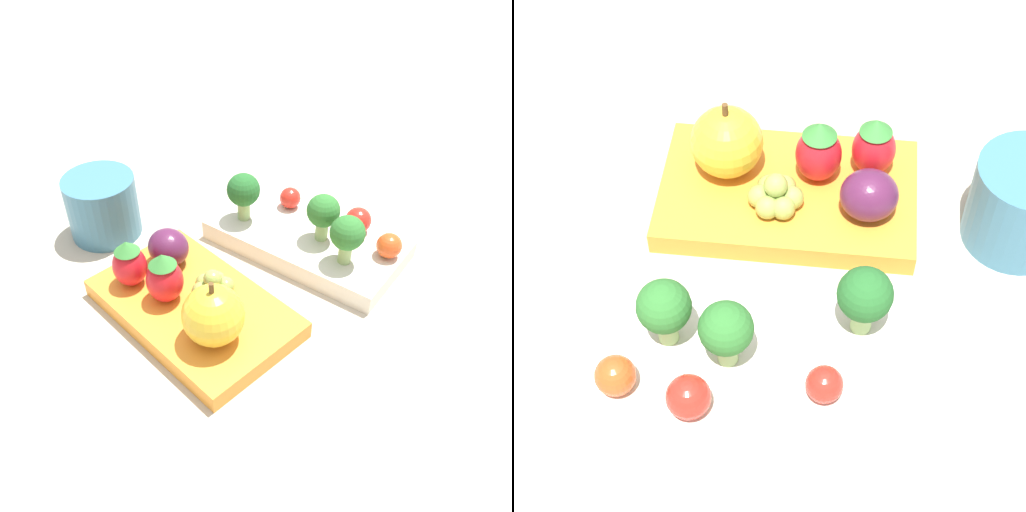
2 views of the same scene
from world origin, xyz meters
TOP-DOWN VIEW (x-y plane):
  - ground_plane at (0.00, 0.00)m, footprint 4.00×4.00m
  - bento_box_savoury at (0.00, 0.07)m, footprint 0.21×0.13m
  - bento_box_fruit at (-0.01, -0.08)m, footprint 0.19×0.13m
  - broccoli_floret_0 at (-0.07, 0.04)m, footprint 0.04×0.04m
  - broccoli_floret_1 at (0.02, 0.07)m, footprint 0.03×0.03m
  - broccoli_floret_2 at (0.06, 0.06)m, footprint 0.03×0.03m
  - cherry_tomato_0 at (-0.04, 0.09)m, footprint 0.02×0.02m
  - cherry_tomato_1 at (0.04, 0.11)m, footprint 0.03×0.03m
  - cherry_tomato_2 at (0.08, 0.10)m, footprint 0.03×0.03m
  - apple at (0.03, -0.09)m, footprint 0.05×0.05m
  - strawberry_0 at (-0.03, -0.09)m, footprint 0.03×0.03m
  - strawberry_1 at (-0.07, -0.10)m, footprint 0.03×0.03m
  - plum at (-0.07, -0.06)m, footprint 0.04×0.04m
  - grape_cluster at (-0.01, -0.06)m, footprint 0.04×0.04m
  - drinking_cup at (-0.18, -0.06)m, footprint 0.08×0.08m

SIDE VIEW (x-z plane):
  - ground_plane at x=0.00m, z-range 0.00..0.00m
  - bento_box_fruit at x=-0.01m, z-range 0.00..0.02m
  - bento_box_savoury at x=0.00m, z-range 0.00..0.02m
  - grape_cluster at x=-0.01m, z-range 0.01..0.04m
  - cherry_tomato_0 at x=-0.04m, z-range 0.02..0.04m
  - cherry_tomato_2 at x=0.08m, z-range 0.02..0.05m
  - drinking_cup at x=-0.18m, z-range 0.00..0.07m
  - cherry_tomato_1 at x=0.04m, z-range 0.02..0.05m
  - plum at x=-0.07m, z-range 0.02..0.06m
  - strawberry_1 at x=-0.07m, z-range 0.02..0.07m
  - strawberry_0 at x=-0.03m, z-range 0.02..0.07m
  - apple at x=0.03m, z-range 0.01..0.08m
  - broccoli_floret_1 at x=0.02m, z-range 0.03..0.08m
  - broccoli_floret_2 at x=0.06m, z-range 0.03..0.08m
  - broccoli_floret_0 at x=-0.07m, z-range 0.03..0.08m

